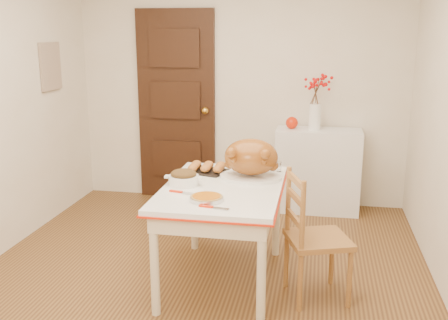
% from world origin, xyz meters
% --- Properties ---
extents(floor, '(3.50, 4.00, 0.00)m').
position_xyz_m(floor, '(0.00, 0.00, 0.00)').
color(floor, '#482A15').
rests_on(floor, ground).
extents(wall_back, '(3.50, 0.00, 2.50)m').
position_xyz_m(wall_back, '(0.00, 2.00, 1.25)').
color(wall_back, silver).
rests_on(wall_back, ground).
extents(wall_front, '(3.50, 0.00, 2.50)m').
position_xyz_m(wall_front, '(0.00, -2.00, 1.25)').
color(wall_front, silver).
rests_on(wall_front, ground).
extents(door_back, '(0.85, 0.06, 2.06)m').
position_xyz_m(door_back, '(-0.70, 1.97, 1.03)').
color(door_back, black).
rests_on(door_back, ground).
extents(photo_board, '(0.03, 0.35, 0.45)m').
position_xyz_m(photo_board, '(-1.73, 1.20, 1.50)').
color(photo_board, '#B6A990').
rests_on(photo_board, ground).
extents(sideboard, '(0.86, 0.38, 0.86)m').
position_xyz_m(sideboard, '(0.84, 1.78, 0.43)').
color(sideboard, white).
rests_on(sideboard, floor).
extents(kitchen_table, '(0.86, 1.25, 0.75)m').
position_xyz_m(kitchen_table, '(0.18, 0.05, 0.38)').
color(kitchen_table, white).
rests_on(kitchen_table, floor).
extents(chair_oak, '(0.51, 0.51, 0.92)m').
position_xyz_m(chair_oak, '(0.87, -0.07, 0.46)').
color(chair_oak, '#986031').
rests_on(chair_oak, floor).
extents(berry_vase, '(0.28, 0.28, 0.54)m').
position_xyz_m(berry_vase, '(0.79, 1.78, 1.13)').
color(berry_vase, white).
rests_on(berry_vase, sideboard).
extents(apple, '(0.12, 0.12, 0.12)m').
position_xyz_m(apple, '(0.57, 1.78, 0.92)').
color(apple, red).
rests_on(apple, sideboard).
extents(turkey_platter, '(0.53, 0.45, 0.30)m').
position_xyz_m(turkey_platter, '(0.35, 0.28, 0.90)').
color(turkey_platter, '#9D581E').
rests_on(turkey_platter, kitchen_table).
extents(pumpkin_pie, '(0.27, 0.27, 0.05)m').
position_xyz_m(pumpkin_pie, '(0.13, -0.30, 0.77)').
color(pumpkin_pie, '#B65C0A').
rests_on(pumpkin_pie, kitchen_table).
extents(stuffing_dish, '(0.33, 0.30, 0.11)m').
position_xyz_m(stuffing_dish, '(-0.11, 0.02, 0.80)').
color(stuffing_dish, brown).
rests_on(stuffing_dish, kitchen_table).
extents(rolls_tray, '(0.34, 0.30, 0.08)m').
position_xyz_m(rolls_tray, '(-0.01, 0.38, 0.79)').
color(rolls_tray, '#A15A27').
rests_on(rolls_tray, kitchen_table).
extents(pie_server, '(0.21, 0.09, 0.01)m').
position_xyz_m(pie_server, '(0.21, -0.44, 0.76)').
color(pie_server, silver).
rests_on(pie_server, kitchen_table).
extents(carving_knife, '(0.28, 0.12, 0.01)m').
position_xyz_m(carving_knife, '(-0.03, -0.18, 0.76)').
color(carving_knife, silver).
rests_on(carving_knife, kitchen_table).
extents(drinking_glass, '(0.09, 0.09, 0.12)m').
position_xyz_m(drinking_glass, '(0.22, 0.54, 0.81)').
color(drinking_glass, white).
rests_on(drinking_glass, kitchen_table).
extents(shaker_pair, '(0.09, 0.04, 0.09)m').
position_xyz_m(shaker_pair, '(0.52, 0.51, 0.79)').
color(shaker_pair, white).
rests_on(shaker_pair, kitchen_table).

